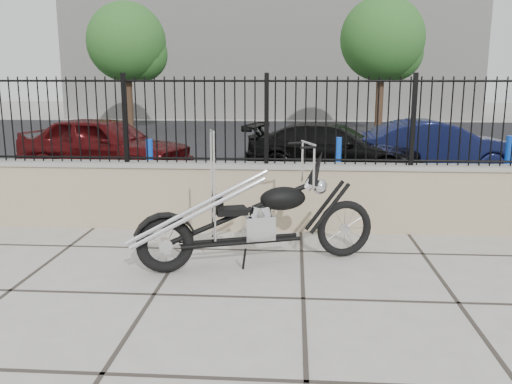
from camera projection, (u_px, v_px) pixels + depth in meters
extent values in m
plane|color=#99968E|center=(154.00, 295.00, 5.45)|extent=(90.00, 90.00, 0.00)
plane|color=black|center=(252.00, 145.00, 17.65)|extent=(30.00, 30.00, 0.00)
cube|color=gray|center=(197.00, 196.00, 7.79)|extent=(14.00, 0.36, 0.96)
cube|color=black|center=(195.00, 120.00, 7.57)|extent=(14.00, 0.08, 1.20)
cube|color=beige|center=(271.00, 44.00, 30.49)|extent=(22.00, 6.00, 8.00)
imported|color=#3D080A|center=(105.00, 146.00, 12.02)|extent=(4.20, 2.51, 1.34)
imported|color=black|center=(334.00, 149.00, 12.11)|extent=(4.22, 2.50, 1.15)
imported|color=black|center=(435.00, 147.00, 12.22)|extent=(3.77, 1.55, 1.21)
cylinder|color=blue|center=(150.00, 167.00, 10.07)|extent=(0.15, 0.15, 1.04)
cylinder|color=#0B13A8|center=(338.00, 165.00, 10.24)|extent=(0.13, 0.13, 1.05)
cylinder|color=#0C43BE|center=(508.00, 167.00, 9.84)|extent=(0.16, 0.16, 1.12)
cylinder|color=#382619|center=(129.00, 95.00, 21.88)|extent=(0.29, 0.29, 2.92)
sphere|color=#235620|center=(126.00, 38.00, 21.42)|extent=(3.12, 3.12, 3.12)
cylinder|color=#382619|center=(380.00, 96.00, 20.73)|extent=(0.30, 0.30, 2.96)
sphere|color=#2D6224|center=(382.00, 34.00, 20.26)|extent=(3.15, 3.15, 3.15)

